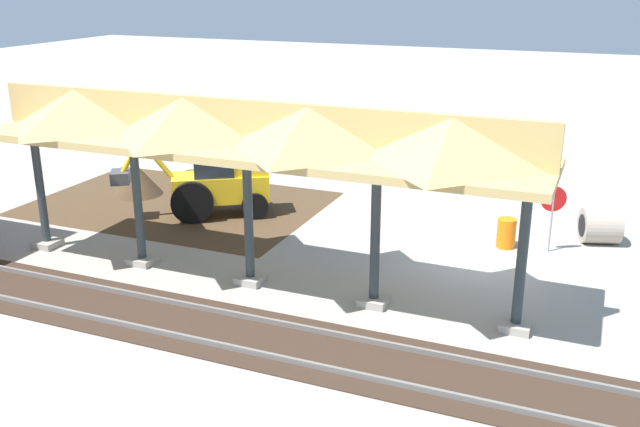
# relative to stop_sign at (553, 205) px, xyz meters

# --- Properties ---
(ground_plane) EXTENTS (120.00, 120.00, 0.00)m
(ground_plane) POSITION_rel_stop_sign_xyz_m (1.70, 1.39, -1.43)
(ground_plane) COLOR #9E998E
(dirt_work_zone) EXTENTS (10.06, 7.00, 0.01)m
(dirt_work_zone) POSITION_rel_stop_sign_xyz_m (12.71, 0.29, -1.43)
(dirt_work_zone) COLOR #4C3823
(dirt_work_zone) RESTS_ON ground
(platform_canopy) EXTENTS (15.00, 3.20, 4.90)m
(platform_canopy) POSITION_rel_stop_sign_xyz_m (7.11, 5.38, 2.73)
(platform_canopy) COLOR #9E998E
(platform_canopy) RESTS_ON ground
(rail_tracks) EXTENTS (60.00, 2.58, 0.15)m
(rail_tracks) POSITION_rel_stop_sign_xyz_m (1.70, 8.04, -1.40)
(rail_tracks) COLOR slate
(rail_tracks) RESTS_ON ground
(stop_sign) EXTENTS (0.71, 0.34, 2.01)m
(stop_sign) POSITION_rel_stop_sign_xyz_m (0.00, 0.00, 0.00)
(stop_sign) COLOR gray
(stop_sign) RESTS_ON ground
(backhoe) EXTENTS (4.93, 3.72, 2.82)m
(backhoe) POSITION_rel_stop_sign_xyz_m (10.80, 0.79, -0.17)
(backhoe) COLOR yellow
(backhoe) RESTS_ON ground
(dirt_mound) EXTENTS (3.73, 3.73, 2.30)m
(dirt_mound) POSITION_rel_stop_sign_xyz_m (14.74, -0.14, -1.43)
(dirt_mound) COLOR #4C3823
(dirt_mound) RESTS_ON ground
(concrete_pipe) EXTENTS (1.37, 1.36, 1.07)m
(concrete_pipe) POSITION_rel_stop_sign_xyz_m (-1.34, -1.36, -0.90)
(concrete_pipe) COLOR #9E9384
(concrete_pipe) RESTS_ON ground
(traffic_barrel) EXTENTS (0.56, 0.56, 0.90)m
(traffic_barrel) POSITION_rel_stop_sign_xyz_m (1.23, 0.14, -0.98)
(traffic_barrel) COLOR orange
(traffic_barrel) RESTS_ON ground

